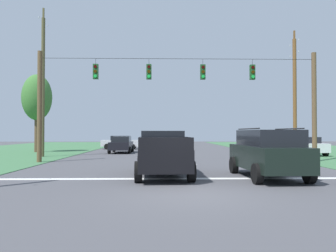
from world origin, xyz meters
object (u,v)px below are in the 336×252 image
object	(u,v)px
distant_car_far_parked	(121,144)
utility_pole_near_left	(43,84)
pickup_truck	(163,153)
suv_black	(267,152)
utility_pole_mid_right	(295,94)
tree_roadside_right	(37,98)
overhead_signal_span	(178,100)
distant_car_crossing_white	(305,146)
distant_car_oncoming	(121,142)

from	to	relation	value
distant_car_far_parked	utility_pole_near_left	distance (m)	8.89
utility_pole_near_left	distant_car_far_parked	bearing A→B (deg)	42.97
pickup_truck	suv_black	world-z (taller)	suv_black
suv_black	utility_pole_mid_right	size ratio (longest dim) A/B	0.49
distant_car_far_parked	tree_roadside_right	distance (m)	9.35
overhead_signal_span	tree_roadside_right	bearing A→B (deg)	140.12
suv_black	utility_pole_near_left	distance (m)	18.70
utility_pole_mid_right	pickup_truck	bearing A→B (deg)	-133.14
suv_black	utility_pole_mid_right	distance (m)	13.96
overhead_signal_span	utility_pole_mid_right	world-z (taller)	utility_pole_mid_right
distant_car_crossing_white	distant_car_oncoming	world-z (taller)	same
distant_car_crossing_white	utility_pole_mid_right	world-z (taller)	utility_pole_mid_right
overhead_signal_span	utility_pole_near_left	distance (m)	11.36
distant_car_oncoming	utility_pole_mid_right	size ratio (longest dim) A/B	0.44
utility_pole_mid_right	utility_pole_near_left	size ratio (longest dim) A/B	0.86
utility_pole_mid_right	utility_pole_near_left	distance (m)	19.64
distant_car_crossing_white	suv_black	bearing A→B (deg)	-119.29
overhead_signal_span	utility_pole_mid_right	xyz separation A→B (m)	(9.43, 4.60, 0.93)
utility_pole_mid_right	overhead_signal_span	bearing A→B (deg)	-154.00
overhead_signal_span	pickup_truck	world-z (taller)	overhead_signal_span
distant_car_crossing_white	tree_roadside_right	distance (m)	24.64
utility_pole_mid_right	utility_pole_near_left	bearing A→B (deg)	179.61
tree_roadside_right	distant_car_far_parked	bearing A→B (deg)	-6.67
overhead_signal_span	pickup_truck	bearing A→B (deg)	-98.70
overhead_signal_span	distant_car_crossing_white	size ratio (longest dim) A/B	4.00
suv_black	pickup_truck	bearing A→B (deg)	169.26
pickup_truck	utility_pole_near_left	xyz separation A→B (m)	(-9.20, 11.26, 4.64)
suv_black	utility_pole_near_left	bearing A→B (deg)	138.24
distant_car_crossing_white	distant_car_oncoming	bearing A→B (deg)	146.79
distant_car_oncoming	tree_roadside_right	size ratio (longest dim) A/B	0.58
distant_car_oncoming	distant_car_far_parked	distance (m)	7.13
tree_roadside_right	overhead_signal_span	bearing A→B (deg)	-39.88
distant_car_oncoming	utility_pole_mid_right	xyz separation A→B (m)	(15.06, -12.30, 4.12)
suv_black	distant_car_far_parked	bearing A→B (deg)	115.13
distant_car_crossing_white	tree_roadside_right	size ratio (longest dim) A/B	0.60
distant_car_crossing_white	pickup_truck	bearing A→B (deg)	-133.25
pickup_truck	distant_car_crossing_white	size ratio (longest dim) A/B	1.23
distant_car_crossing_white	overhead_signal_span	bearing A→B (deg)	-150.73
distant_car_oncoming	distant_car_crossing_white	bearing A→B (deg)	-33.21
utility_pole_near_left	tree_roadside_right	bearing A→B (deg)	114.12
utility_pole_near_left	distant_car_crossing_white	bearing A→B (deg)	3.71
suv_black	utility_pole_mid_right	bearing A→B (deg)	62.97
tree_roadside_right	distant_car_crossing_white	bearing A→B (deg)	-11.16
distant_car_far_parked	utility_pole_mid_right	size ratio (longest dim) A/B	0.44
utility_pole_near_left	tree_roadside_right	world-z (taller)	utility_pole_near_left
overhead_signal_span	suv_black	size ratio (longest dim) A/B	3.65
distant_car_crossing_white	distant_car_far_parked	xyz separation A→B (m)	(-15.60, 3.73, 0.00)
suv_black	distant_car_oncoming	bearing A→B (deg)	110.29
suv_black	utility_pole_near_left	size ratio (longest dim) A/B	0.42
pickup_truck	distant_car_crossing_white	world-z (taller)	pickup_truck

